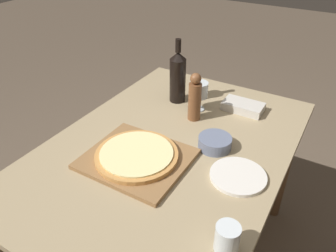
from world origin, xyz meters
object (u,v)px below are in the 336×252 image
pizza (137,155)px  wine_bottle (178,76)px  small_bowl (215,143)px  pepper_mill (195,98)px  wine_glass (199,90)px

pizza → wine_bottle: size_ratio=1.00×
small_bowl → pepper_mill: bearing=137.7°
wine_bottle → pepper_mill: size_ratio=1.40×
pizza → pepper_mill: pepper_mill is taller
wine_bottle → small_bowl: bearing=-40.0°
pizza → wine_glass: 0.49m
wine_bottle → pepper_mill: wine_bottle is taller
pepper_mill → pizza: bearing=-97.5°
pizza → small_bowl: bearing=45.7°
small_bowl → pizza: bearing=-134.3°
wine_bottle → pizza: bearing=-78.6°
wine_bottle → wine_glass: bearing=-12.7°
small_bowl → wine_glass: bearing=128.6°
pepper_mill → small_bowl: (0.18, -0.16, -0.08)m
pepper_mill → small_bowl: pepper_mill is taller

